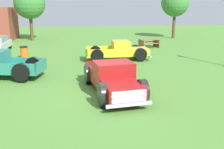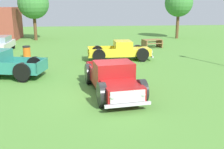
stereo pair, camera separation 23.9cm
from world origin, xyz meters
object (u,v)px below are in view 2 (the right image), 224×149
object	(u,v)px
oak_tree_west	(179,3)
trash_can	(27,52)
oak_tree_east	(33,4)
picnic_table	(152,42)
pickup_truck_foreground	(114,80)
pickup_truck_behind_right	(124,51)
sedan_distant_a	(1,43)

from	to	relation	value
oak_tree_west	trash_can	bearing A→B (deg)	-146.60
oak_tree_east	oak_tree_west	distance (m)	17.06
picnic_table	oak_tree_west	distance (m)	8.94
pickup_truck_foreground	oak_tree_east	world-z (taller)	oak_tree_east
pickup_truck_foreground	oak_tree_west	distance (m)	22.85
pickup_truck_behind_right	oak_tree_east	xyz separation A→B (m)	(-8.49, 12.47, 3.47)
pickup_truck_foreground	trash_can	distance (m)	11.16
trash_can	oak_tree_west	world-z (taller)	oak_tree_west
pickup_truck_foreground	oak_tree_west	xyz separation A→B (m)	(10.26, 20.12, 3.50)
pickup_truck_behind_right	trash_can	size ratio (longest dim) A/B	5.07
trash_can	oak_tree_west	bearing A→B (deg)	33.40
picnic_table	trash_can	size ratio (longest dim) A/B	2.11
oak_tree_west	pickup_truck_foreground	bearing A→B (deg)	-117.03
pickup_truck_behind_right	oak_tree_west	xyz separation A→B (m)	(8.58, 12.20, 3.55)
trash_can	oak_tree_east	xyz separation A→B (m)	(-1.03, 10.83, 3.68)
pickup_truck_foreground	oak_tree_west	size ratio (longest dim) A/B	0.90
sedan_distant_a	oak_tree_west	size ratio (longest dim) A/B	0.67
pickup_truck_behind_right	pickup_truck_foreground	bearing A→B (deg)	-102.04
pickup_truck_foreground	pickup_truck_behind_right	distance (m)	8.09
trash_can	oak_tree_east	bearing A→B (deg)	95.45
pickup_truck_behind_right	oak_tree_west	world-z (taller)	oak_tree_west
picnic_table	oak_tree_west	world-z (taller)	oak_tree_west
sedan_distant_a	oak_tree_west	distance (m)	20.53
oak_tree_west	oak_tree_east	bearing A→B (deg)	179.10
oak_tree_east	oak_tree_west	size ratio (longest dim) A/B	1.00
pickup_truck_behind_right	picnic_table	xyz separation A→B (m)	(3.71, 5.71, -0.21)
pickup_truck_foreground	pickup_truck_behind_right	xyz separation A→B (m)	(1.69, 7.91, -0.05)
sedan_distant_a	trash_can	size ratio (longest dim) A/B	4.22
pickup_truck_behind_right	picnic_table	world-z (taller)	pickup_truck_behind_right
oak_tree_east	picnic_table	bearing A→B (deg)	-29.00
pickup_truck_foreground	trash_can	world-z (taller)	pickup_truck_foreground
sedan_distant_a	picnic_table	size ratio (longest dim) A/B	2.00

